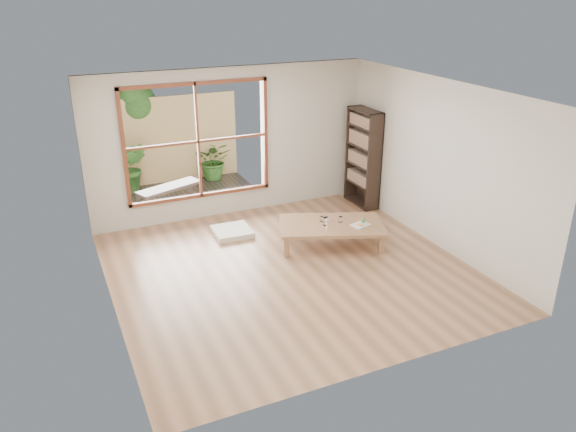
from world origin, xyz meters
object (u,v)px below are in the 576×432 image
object	(u,v)px
bookshelf	(363,158)
food_tray	(361,224)
low_table	(332,226)
garden_bench	(169,189)

from	to	relation	value
bookshelf	food_tray	size ratio (longest dim) A/B	5.51
low_table	bookshelf	size ratio (longest dim) A/B	1.03
low_table	food_tray	xyz separation A→B (m)	(0.40, -0.23, 0.06)
garden_bench	food_tray	bearing A→B (deg)	-72.15
bookshelf	food_tray	distance (m)	1.92
garden_bench	low_table	bearing A→B (deg)	-74.94
low_table	garden_bench	world-z (taller)	garden_bench
low_table	food_tray	world-z (taller)	food_tray
bookshelf	garden_bench	world-z (taller)	bookshelf
low_table	garden_bench	xyz separation A→B (m)	(-1.97, 2.64, 0.05)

